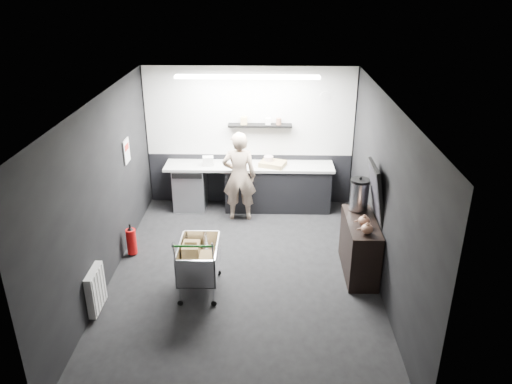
{
  "coord_description": "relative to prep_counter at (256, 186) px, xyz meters",
  "views": [
    {
      "loc": [
        0.36,
        -6.43,
        4.27
      ],
      "look_at": [
        0.18,
        0.4,
        1.24
      ],
      "focal_mm": 35.0,
      "sensor_mm": 36.0,
      "label": 1
    }
  ],
  "objects": [
    {
      "name": "wall_back",
      "position": [
        -0.14,
        0.33,
        0.89
      ],
      "size": [
        5.5,
        0.0,
        5.5
      ],
      "primitive_type": "plane",
      "rotation": [
        1.57,
        0.0,
        0.0
      ],
      "color": "black",
      "rests_on": "floor"
    },
    {
      "name": "wall_left",
      "position": [
        -2.14,
        -2.42,
        0.89
      ],
      "size": [
        0.0,
        5.5,
        5.5
      ],
      "primitive_type": "plane",
      "rotation": [
        1.57,
        0.0,
        1.57
      ],
      "color": "black",
      "rests_on": "floor"
    },
    {
      "name": "sideboard",
      "position": [
        1.64,
        -2.21,
        0.1
      ],
      "size": [
        0.5,
        1.17,
        1.76
      ],
      "color": "black",
      "rests_on": "floor"
    },
    {
      "name": "person",
      "position": [
        -0.3,
        -0.45,
        0.39
      ],
      "size": [
        0.63,
        0.42,
        1.69
      ],
      "primitive_type": "imported",
      "rotation": [
        0.0,
        0.0,
        3.17
      ],
      "color": "beige",
      "rests_on": "floor"
    },
    {
      "name": "cardboard_box",
      "position": [
        0.31,
        -0.05,
        0.49
      ],
      "size": [
        0.55,
        0.48,
        0.09
      ],
      "primitive_type": "cube",
      "rotation": [
        0.0,
        0.0,
        -0.35
      ],
      "color": "tan",
      "rests_on": "prep_counter"
    },
    {
      "name": "wall_right",
      "position": [
        1.86,
        -2.42,
        0.89
      ],
      "size": [
        0.0,
        5.5,
        5.5
      ],
      "primitive_type": "plane",
      "rotation": [
        1.57,
        0.0,
        -1.57
      ],
      "color": "black",
      "rests_on": "floor"
    },
    {
      "name": "pink_tub",
      "position": [
        0.23,
        0.0,
        0.53
      ],
      "size": [
        0.18,
        0.18,
        0.18
      ],
      "primitive_type": "cylinder",
      "color": "beige",
      "rests_on": "prep_counter"
    },
    {
      "name": "radiator",
      "position": [
        -2.08,
        -3.32,
        -0.11
      ],
      "size": [
        0.1,
        0.5,
        0.6
      ],
      "primitive_type": "cube",
      "color": "silver",
      "rests_on": "wall_left"
    },
    {
      "name": "kitchen_wall_panel",
      "position": [
        -0.14,
        0.31,
        1.39
      ],
      "size": [
        3.95,
        0.02,
        1.7
      ],
      "primitive_type": "cube",
      "color": "silver",
      "rests_on": "wall_back"
    },
    {
      "name": "floating_shelf",
      "position": [
        0.06,
        0.2,
        1.16
      ],
      "size": [
        1.2,
        0.22,
        0.04
      ],
      "primitive_type": "cube",
      "color": "black",
      "rests_on": "wall_back"
    },
    {
      "name": "dado_panel",
      "position": [
        -0.14,
        0.31,
        0.04
      ],
      "size": [
        3.95,
        0.02,
        1.0
      ],
      "primitive_type": "cube",
      "color": "black",
      "rests_on": "wall_back"
    },
    {
      "name": "wall_front",
      "position": [
        -0.14,
        -5.17,
        0.89
      ],
      "size": [
        5.5,
        0.0,
        5.5
      ],
      "primitive_type": "plane",
      "rotation": [
        -1.57,
        0.0,
        0.0
      ],
      "color": "black",
      "rests_on": "floor"
    },
    {
      "name": "fire_extinguisher",
      "position": [
        -1.99,
        -1.82,
        -0.2
      ],
      "size": [
        0.16,
        0.16,
        0.53
      ],
      "color": "red",
      "rests_on": "floor"
    },
    {
      "name": "white_container",
      "position": [
        -0.91,
        -0.05,
        0.53
      ],
      "size": [
        0.22,
        0.18,
        0.18
      ],
      "primitive_type": "cube",
      "rotation": [
        0.0,
        0.0,
        0.14
      ],
      "color": "silver",
      "rests_on": "prep_counter"
    },
    {
      "name": "poster",
      "position": [
        -2.12,
        -1.12,
        1.09
      ],
      "size": [
        0.02,
        0.3,
        0.4
      ],
      "primitive_type": "cube",
      "color": "white",
      "rests_on": "wall_left"
    },
    {
      "name": "ceiling_strip",
      "position": [
        -0.14,
        -0.57,
        2.21
      ],
      "size": [
        2.4,
        0.2,
        0.04
      ],
      "primitive_type": "cube",
      "color": "white",
      "rests_on": "ceiling"
    },
    {
      "name": "wall_clock",
      "position": [
        1.26,
        0.3,
        1.69
      ],
      "size": [
        0.2,
        0.03,
        0.2
      ],
      "primitive_type": "cylinder",
      "rotation": [
        1.57,
        0.0,
        0.0
      ],
      "color": "silver",
      "rests_on": "wall_back"
    },
    {
      "name": "shopping_cart",
      "position": [
        -0.75,
        -2.77,
        0.03
      ],
      "size": [
        0.56,
        0.92,
        1.01
      ],
      "color": "silver",
      "rests_on": "floor"
    },
    {
      "name": "prep_counter",
      "position": [
        0.0,
        0.0,
        0.0
      ],
      "size": [
        3.2,
        0.61,
        0.9
      ],
      "color": "black",
      "rests_on": "floor"
    },
    {
      "name": "ceiling",
      "position": [
        -0.14,
        -2.42,
        2.24
      ],
      "size": [
        5.5,
        5.5,
        0.0
      ],
      "primitive_type": "plane",
      "rotation": [
        3.14,
        0.0,
        0.0
      ],
      "color": "silver",
      "rests_on": "wall_back"
    },
    {
      "name": "floor",
      "position": [
        -0.14,
        -2.42,
        -0.46
      ],
      "size": [
        5.5,
        5.5,
        0.0
      ],
      "primitive_type": "plane",
      "color": "black",
      "rests_on": "ground"
    },
    {
      "name": "poster_red_band",
      "position": [
        -2.11,
        -1.12,
        1.16
      ],
      "size": [
        0.02,
        0.22,
        0.1
      ],
      "primitive_type": "cube",
      "color": "red",
      "rests_on": "poster"
    }
  ]
}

